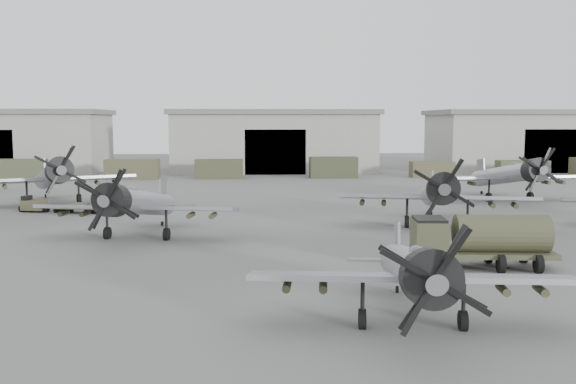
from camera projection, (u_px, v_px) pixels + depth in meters
name	position (u px, v px, depth m)	size (l,w,h in m)	color
ground	(329.00, 271.00, 30.80)	(220.00, 220.00, 0.00)	#5F5F5C
hangar_left	(1.00, 141.00, 89.26)	(29.00, 14.80, 8.70)	gray
hangar_center	(273.00, 140.00, 91.75)	(29.00, 14.80, 8.70)	gray
hangar_right	(531.00, 140.00, 94.24)	(29.00, 14.80, 8.70)	gray
support_truck_1	(19.00, 169.00, 78.17)	(6.55, 2.20, 2.50)	#434930
support_truck_2	(132.00, 169.00, 79.07)	(6.56, 2.20, 2.43)	#48482F
support_truck_3	(219.00, 169.00, 79.77)	(5.93, 2.20, 2.38)	#3F402A
support_truck_4	(333.00, 167.00, 80.69)	(5.96, 2.20, 2.63)	#383C27
support_truck_5	(432.00, 169.00, 81.55)	(5.42, 2.20, 2.01)	#4B4B31
support_truck_6	(522.00, 168.00, 82.32)	(6.49, 2.20, 2.10)	#434930
aircraft_near_1	(414.00, 271.00, 21.92)	(11.57, 10.41, 4.60)	#95989D
aircraft_mid_1	(135.00, 203.00, 38.63)	(12.43, 11.19, 4.93)	gray
aircraft_mid_2	(438.00, 193.00, 42.68)	(13.26, 11.93, 5.27)	#95979D
aircraft_far_0	(53.00, 175.00, 54.59)	(13.67, 12.38, 5.57)	gray
aircraft_far_1	(511.00, 174.00, 57.06)	(13.31, 11.98, 5.30)	#999BA1
fuel_tanker	(481.00, 237.00, 31.42)	(7.03, 2.96, 2.63)	#3F412A
tug_trailer	(51.00, 206.00, 50.46)	(6.65, 2.62, 1.32)	#48452F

